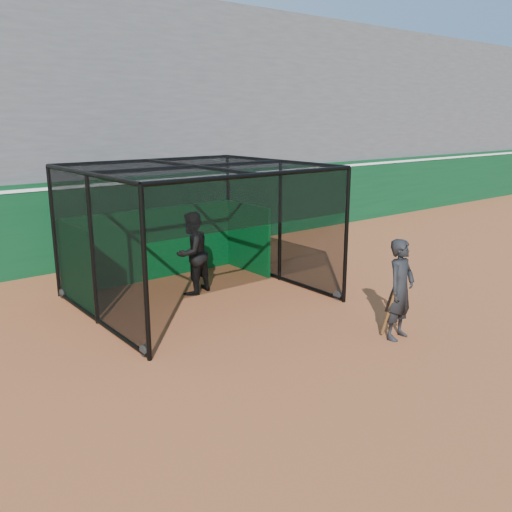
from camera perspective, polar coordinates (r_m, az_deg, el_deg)
ground at (r=9.75m, az=3.19°, el=-11.13°), size 120.00×120.00×0.00m
outfield_wall at (r=16.42m, az=-16.90°, el=3.52°), size 50.00×0.50×2.50m
grandstand at (r=19.72m, az=-21.84°, el=14.16°), size 50.00×7.85×8.95m
batting_cage at (r=12.64m, az=-6.20°, el=2.24°), size 5.15×4.70×3.13m
batter at (r=13.21m, az=-6.77°, el=0.29°), size 1.18×1.04×2.02m
on_deck_player at (r=10.79m, az=14.93°, el=-3.45°), size 0.79×0.58×1.98m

